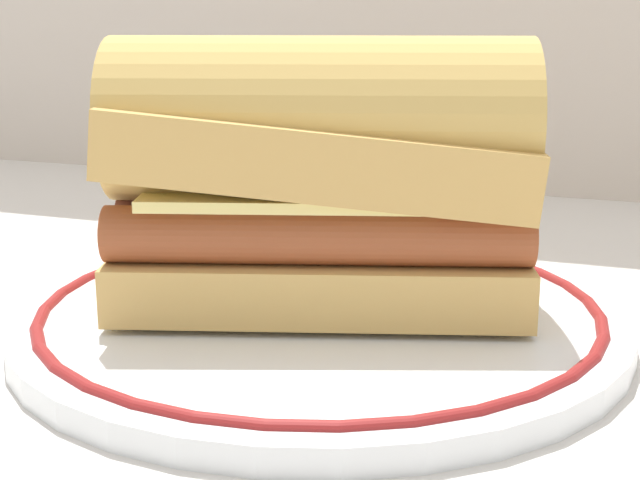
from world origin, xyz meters
TOP-DOWN VIEW (x-y plane):
  - ground_plane at (0.00, 0.00)m, footprint 1.50×1.50m
  - plate at (0.03, -0.01)m, footprint 0.29×0.29m
  - sausage_sandwich at (0.03, -0.01)m, footprint 0.21×0.14m

SIDE VIEW (x-z plane):
  - ground_plane at x=0.00m, z-range 0.00..0.00m
  - plate at x=0.03m, z-range 0.00..0.02m
  - sausage_sandwich at x=0.03m, z-range 0.02..0.14m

